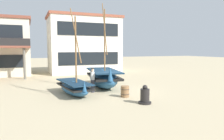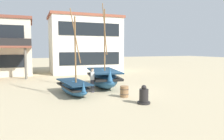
% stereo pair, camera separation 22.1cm
% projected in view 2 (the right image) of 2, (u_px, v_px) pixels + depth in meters
% --- Properties ---
extents(ground_plane, '(120.00, 120.00, 0.00)m').
position_uv_depth(ground_plane, '(117.00, 91.00, 14.93)').
color(ground_plane, tan).
extents(fishing_boat_near_left, '(1.84, 3.95, 5.64)m').
position_uv_depth(fishing_boat_near_left, '(74.00, 87.00, 13.65)').
color(fishing_boat_near_left, '#23517A').
rests_on(fishing_boat_near_left, ground).
extents(fishing_boat_centre_large, '(2.64, 5.12, 6.48)m').
position_uv_depth(fishing_boat_centre_large, '(103.00, 78.00, 16.28)').
color(fishing_boat_centre_large, '#23517A').
rests_on(fishing_boat_centre_large, ground).
extents(fisherman_by_hull, '(0.26, 0.38, 1.68)m').
position_uv_depth(fisherman_by_hull, '(92.00, 80.00, 14.30)').
color(fisherman_by_hull, '#33333D').
rests_on(fisherman_by_hull, ground).
extents(capstan_winch, '(0.71, 0.71, 1.04)m').
position_uv_depth(capstan_winch, '(144.00, 96.00, 11.34)').
color(capstan_winch, black).
rests_on(capstan_winch, ground).
extents(wooden_barrel, '(0.56, 0.56, 0.70)m').
position_uv_depth(wooden_barrel, '(124.00, 92.00, 12.90)').
color(wooden_barrel, olive).
rests_on(wooden_barrel, ground).
extents(harbor_building_main, '(8.94, 5.51, 7.12)m').
position_uv_depth(harbor_building_main, '(85.00, 44.00, 26.70)').
color(harbor_building_main, silver).
rests_on(harbor_building_main, ground).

